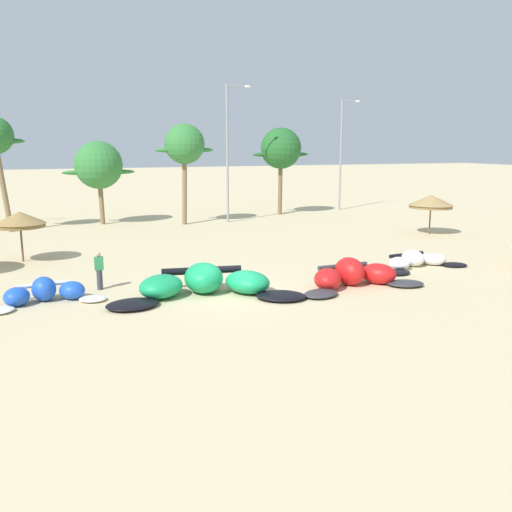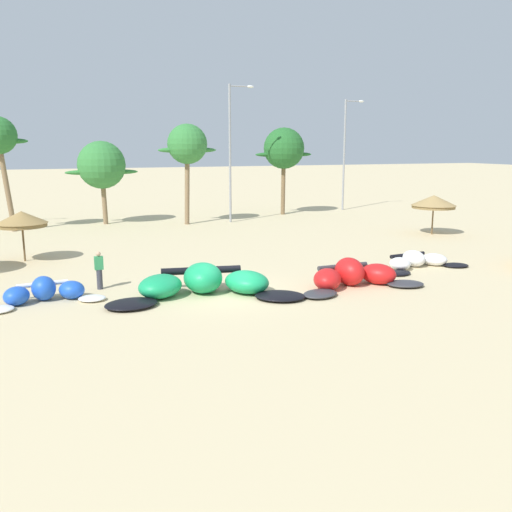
# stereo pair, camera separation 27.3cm
# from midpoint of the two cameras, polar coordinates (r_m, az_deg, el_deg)

# --- Properties ---
(ground_plane) EXTENTS (260.00, 260.00, 0.00)m
(ground_plane) POSITION_cam_midpoint_polar(r_m,az_deg,el_deg) (23.02, -3.05, -3.72)
(ground_plane) COLOR beige
(kite_left) EXTENTS (4.60, 2.31, 0.96)m
(kite_left) POSITION_cam_midpoint_polar(r_m,az_deg,el_deg) (22.95, -21.27, -3.59)
(kite_left) COLOR white
(kite_left) RESTS_ON ground
(kite_left_of_center) EXTENTS (8.07, 4.42, 1.23)m
(kite_left_of_center) POSITION_cam_midpoint_polar(r_m,az_deg,el_deg) (22.51, -5.64, -2.86)
(kite_left_of_center) COLOR black
(kite_left_of_center) RESTS_ON ground
(kite_center) EXTENTS (6.07, 2.86, 1.21)m
(kite_center) POSITION_cam_midpoint_polar(r_m,az_deg,el_deg) (24.10, 9.70, -2.04)
(kite_center) COLOR #333338
(kite_center) RESTS_ON ground
(kite_right_of_center) EXTENTS (5.20, 2.63, 0.82)m
(kite_right_of_center) POSITION_cam_midpoint_polar(r_m,az_deg,el_deg) (28.65, 15.95, -0.49)
(kite_right_of_center) COLOR black
(kite_right_of_center) RESTS_ON ground
(beach_umbrella_middle) EXTENTS (2.60, 2.60, 2.64)m
(beach_umbrella_middle) POSITION_cam_midpoint_polar(r_m,az_deg,el_deg) (31.07, -23.42, 3.49)
(beach_umbrella_middle) COLOR brown
(beach_umbrella_middle) RESTS_ON ground
(beach_umbrella_near_palms) EXTENTS (3.00, 3.00, 2.67)m
(beach_umbrella_near_palms) POSITION_cam_midpoint_polar(r_m,az_deg,el_deg) (39.38, 17.43, 5.39)
(beach_umbrella_near_palms) COLOR brown
(beach_umbrella_near_palms) RESTS_ON ground
(person_near_kites) EXTENTS (0.36, 0.24, 1.62)m
(person_near_kites) POSITION_cam_midpoint_polar(r_m,az_deg,el_deg) (24.12, -16.18, -1.45)
(person_near_kites) COLOR #383842
(person_near_kites) RESTS_ON ground
(palm_left_of_gap) EXTENTS (5.39, 3.60, 6.31)m
(palm_left_of_gap) POSITION_cam_midpoint_polar(r_m,az_deg,el_deg) (43.89, -16.11, 8.96)
(palm_left_of_gap) COLOR #7F6647
(palm_left_of_gap) RESTS_ON ground
(palm_center_left) EXTENTS (4.50, 3.00, 7.57)m
(palm_center_left) POSITION_cam_midpoint_polar(r_m,az_deg,el_deg) (42.58, -7.56, 11.26)
(palm_center_left) COLOR #7F6647
(palm_center_left) RESTS_ON ground
(palm_center_right) EXTENTS (5.27, 3.51, 7.47)m
(palm_center_right) POSITION_cam_midpoint_polar(r_m,az_deg,el_deg) (48.45, 2.42, 10.98)
(palm_center_right) COLOR brown
(palm_center_right) RESTS_ON ground
(lamppost_west_center) EXTENTS (2.06, 0.24, 10.52)m
(lamppost_west_center) POSITION_cam_midpoint_polar(r_m,az_deg,el_deg) (43.42, -2.97, 11.18)
(lamppost_west_center) COLOR gray
(lamppost_west_center) RESTS_ON ground
(lamppost_east_center) EXTENTS (1.98, 0.24, 10.07)m
(lamppost_east_center) POSITION_cam_midpoint_polar(r_m,az_deg,el_deg) (52.57, 8.75, 10.84)
(lamppost_east_center) COLOR gray
(lamppost_east_center) RESTS_ON ground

